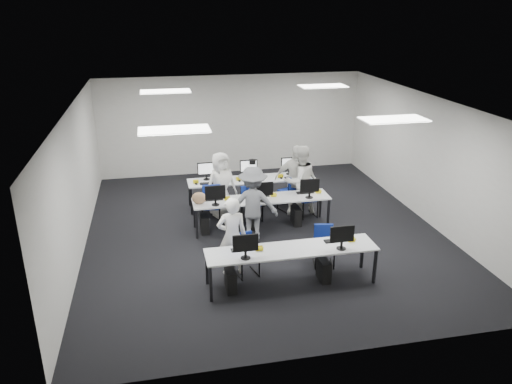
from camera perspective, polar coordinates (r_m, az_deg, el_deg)
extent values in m
plane|color=black|center=(11.70, 0.84, -4.42)|extent=(9.00, 9.00, 0.00)
plane|color=white|center=(10.77, 0.92, 10.18)|extent=(9.00, 9.00, 0.00)
cube|color=beige|center=(15.41, -2.80, 7.70)|extent=(8.00, 0.02, 3.00)
cube|color=beige|center=(7.18, 8.80, -8.51)|extent=(8.00, 0.02, 3.00)
cube|color=beige|center=(11.03, -19.85, 1.10)|extent=(0.02, 9.00, 3.00)
cube|color=beige|center=(12.60, 18.96, 3.59)|extent=(0.02, 9.00, 3.00)
cube|color=white|center=(8.58, -9.34, 7.04)|extent=(1.20, 0.60, 0.02)
cube|color=white|center=(9.60, 15.47, 8.02)|extent=(1.20, 0.60, 0.02)
cube|color=white|center=(12.50, -10.31, 11.26)|extent=(1.20, 0.60, 0.02)
cube|color=white|center=(13.22, 7.65, 11.91)|extent=(1.20, 0.60, 0.02)
cube|color=#B6B9BB|center=(9.30, 4.09, -6.58)|extent=(3.20, 0.70, 0.03)
cube|color=black|center=(8.96, -5.19, -10.44)|extent=(0.05, 0.05, 0.70)
cube|color=black|center=(9.48, -5.63, -8.59)|extent=(0.05, 0.05, 0.70)
cube|color=black|center=(9.73, 13.43, -8.27)|extent=(0.05, 0.05, 0.70)
cube|color=black|center=(10.21, 12.04, -6.70)|extent=(0.05, 0.05, 0.70)
cube|color=#B6B9BB|center=(11.60, 0.64, -0.81)|extent=(3.20, 0.70, 0.03)
cube|color=black|center=(11.26, -6.78, -3.67)|extent=(0.05, 0.05, 0.70)
cube|color=black|center=(11.81, -7.06, -2.49)|extent=(0.05, 0.05, 0.70)
cube|color=black|center=(11.88, 8.27, -2.40)|extent=(0.05, 0.05, 0.70)
cube|color=black|center=(12.40, 7.35, -1.33)|extent=(0.05, 0.05, 0.70)
cube|color=#B6B9BB|center=(12.88, -0.69, 1.44)|extent=(3.20, 0.70, 0.03)
cube|color=black|center=(12.55, -7.38, -1.07)|extent=(0.05, 0.05, 0.70)
cube|color=black|center=(13.10, -7.60, -0.11)|extent=(0.05, 0.05, 0.70)
cube|color=black|center=(13.11, 6.24, -0.04)|extent=(0.05, 0.05, 0.70)
cube|color=black|center=(13.64, 5.48, 0.83)|extent=(0.05, 0.05, 0.70)
cube|color=#0B1C99|center=(8.82, -1.21, -5.86)|extent=(0.46, 0.04, 0.32)
cube|color=black|center=(9.23, -1.57, -6.59)|extent=(0.42, 0.14, 0.02)
ellipsoid|color=black|center=(9.28, 0.27, -6.37)|extent=(0.07, 0.10, 0.04)
cube|color=black|center=(9.33, -2.91, -10.01)|extent=(0.18, 0.40, 0.42)
cube|color=white|center=(9.28, 9.82, -4.76)|extent=(0.46, 0.04, 0.32)
cube|color=black|center=(9.67, 9.03, -5.51)|extent=(0.42, 0.14, 0.02)
ellipsoid|color=black|center=(9.77, 10.69, -5.28)|extent=(0.07, 0.10, 0.04)
cube|color=black|center=(9.72, 7.75, -8.83)|extent=(0.18, 0.40, 0.42)
cube|color=white|center=(11.15, -4.68, -0.05)|extent=(0.46, 0.04, 0.32)
cube|color=black|center=(11.55, -4.85, -0.84)|extent=(0.42, 0.14, 0.02)
ellipsoid|color=black|center=(11.58, -3.38, -0.69)|extent=(0.07, 0.10, 0.04)
cube|color=black|center=(11.60, -5.91, -3.62)|extent=(0.18, 0.40, 0.42)
cube|color=white|center=(11.32, 0.84, 0.35)|extent=(0.46, 0.04, 0.32)
cube|color=black|center=(11.72, 0.50, -0.44)|extent=(0.42, 0.14, 0.02)
ellipsoid|color=black|center=(11.78, 1.92, -0.30)|extent=(0.07, 0.10, 0.04)
cube|color=black|center=(11.75, -0.56, -3.19)|extent=(0.18, 0.40, 0.42)
cube|color=white|center=(11.60, 6.15, 0.73)|extent=(0.46, 0.04, 0.32)
cube|color=black|center=(11.98, 5.64, -0.05)|extent=(0.42, 0.14, 0.02)
ellipsoid|color=black|center=(12.07, 7.01, 0.09)|extent=(0.07, 0.10, 0.04)
cube|color=black|center=(11.99, 4.61, -2.74)|extent=(0.18, 0.40, 0.42)
cube|color=white|center=(12.80, -5.69, 2.69)|extent=(0.46, 0.04, 0.32)
cube|color=black|center=(12.59, -5.49, 1.00)|extent=(0.42, 0.14, 0.02)
ellipsoid|color=black|center=(12.56, -6.85, 0.94)|extent=(0.07, 0.10, 0.04)
cube|color=black|center=(12.94, -4.38, -0.93)|extent=(0.18, 0.40, 0.42)
cube|color=white|center=(12.95, -0.85, 3.01)|extent=(0.46, 0.04, 0.32)
cube|color=black|center=(12.75, -0.57, 1.34)|extent=(0.42, 0.14, 0.02)
ellipsoid|color=black|center=(12.69, -1.90, 1.29)|extent=(0.07, 0.10, 0.04)
cube|color=black|center=(13.11, 0.39, -0.57)|extent=(0.18, 0.40, 0.42)
cube|color=white|center=(13.19, 3.85, 3.30)|extent=(0.46, 0.04, 0.32)
cube|color=black|center=(12.99, 4.20, 1.67)|extent=(0.42, 0.14, 0.02)
ellipsoid|color=black|center=(12.91, 2.92, 1.62)|extent=(0.07, 0.10, 0.04)
cube|color=black|center=(13.37, 5.01, -0.22)|extent=(0.18, 0.40, 0.42)
cube|color=navy|center=(9.73, -1.11, -7.20)|extent=(0.48, 0.47, 0.05)
cube|color=navy|center=(9.77, -1.56, -5.52)|extent=(0.38, 0.13, 0.33)
cube|color=navy|center=(10.16, 7.79, -6.13)|extent=(0.47, 0.45, 0.05)
cube|color=navy|center=(10.22, 7.72, -4.49)|extent=(0.38, 0.12, 0.33)
cube|color=navy|center=(11.93, -5.09, -1.59)|extent=(0.51, 0.49, 0.06)
cube|color=navy|center=(12.02, -5.06, -0.08)|extent=(0.42, 0.13, 0.36)
cube|color=navy|center=(12.08, -0.50, -1.34)|extent=(0.50, 0.49, 0.06)
cube|color=navy|center=(12.15, -0.89, 0.02)|extent=(0.39, 0.15, 0.34)
cube|color=navy|center=(12.39, 5.83, -0.76)|extent=(0.49, 0.48, 0.06)
cube|color=navy|center=(12.46, 5.47, 0.65)|extent=(0.42, 0.11, 0.36)
cube|color=navy|center=(12.27, -5.16, -0.85)|extent=(0.47, 0.45, 0.06)
cube|color=navy|center=(11.98, -5.12, -0.02)|extent=(0.44, 0.07, 0.37)
cube|color=navy|center=(12.39, -0.49, -0.78)|extent=(0.47, 0.45, 0.06)
cube|color=navy|center=(12.14, -0.18, -0.02)|extent=(0.39, 0.11, 0.34)
cube|color=navy|center=(12.70, 3.93, 0.04)|extent=(0.61, 0.59, 0.06)
cube|color=navy|center=(12.44, 4.55, 0.95)|extent=(0.44, 0.22, 0.39)
ellipsoid|color=#966F4D|center=(11.32, -6.52, -0.69)|extent=(0.36, 0.25, 0.27)
imported|color=silver|center=(9.60, -2.77, -5.09)|extent=(0.59, 0.40, 1.60)
imported|color=silver|center=(12.35, 5.01, 1.32)|extent=(1.02, 0.90, 1.77)
imported|color=silver|center=(12.26, -4.00, 0.85)|extent=(0.93, 0.77, 1.63)
imported|color=silver|center=(12.40, 4.53, 1.41)|extent=(1.12, 0.75, 1.76)
imported|color=slate|center=(10.94, -0.38, -1.38)|extent=(1.20, 0.81, 1.71)
cube|color=black|center=(10.80, -0.42, 3.46)|extent=(0.17, 0.20, 0.10)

